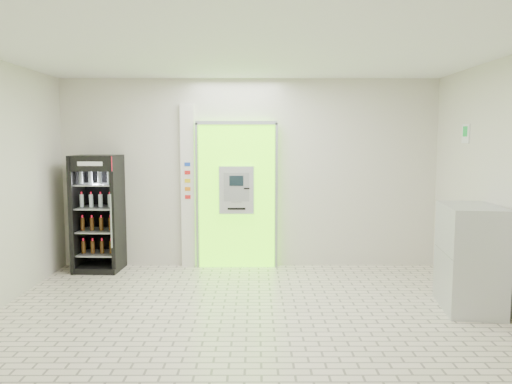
{
  "coord_description": "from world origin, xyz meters",
  "views": [
    {
      "loc": [
        0.09,
        -5.48,
        2.04
      ],
      "look_at": [
        0.1,
        1.2,
        1.34
      ],
      "focal_mm": 35.0,
      "sensor_mm": 36.0,
      "label": 1
    }
  ],
  "objects": [
    {
      "name": "steel_cabinet",
      "position": [
        2.68,
        0.38,
        0.63
      ],
      "size": [
        0.75,
        1.02,
        1.26
      ],
      "rotation": [
        0.0,
        0.0,
        -0.13
      ],
      "color": "#B6B8BE",
      "rests_on": "ground"
    },
    {
      "name": "atm_assembly",
      "position": [
        -0.2,
        2.41,
        1.17
      ],
      "size": [
        1.3,
        0.24,
        2.33
      ],
      "color": "#6AF90D",
      "rests_on": "ground"
    },
    {
      "name": "exit_sign",
      "position": [
        2.99,
        1.4,
        2.12
      ],
      "size": [
        0.02,
        0.22,
        0.26
      ],
      "color": "white",
      "rests_on": "room_shell"
    },
    {
      "name": "ground",
      "position": [
        0.0,
        0.0,
        0.0
      ],
      "size": [
        6.0,
        6.0,
        0.0
      ],
      "primitive_type": "plane",
      "color": "beige",
      "rests_on": "ground"
    },
    {
      "name": "pillar",
      "position": [
        -0.98,
        2.45,
        1.3
      ],
      "size": [
        0.22,
        0.11,
        2.6
      ],
      "color": "silver",
      "rests_on": "ground"
    },
    {
      "name": "beverage_cooler",
      "position": [
        -2.35,
        2.2,
        0.86
      ],
      "size": [
        0.7,
        0.66,
        1.8
      ],
      "rotation": [
        0.0,
        0.0,
        -0.05
      ],
      "color": "black",
      "rests_on": "ground"
    },
    {
      "name": "room_shell",
      "position": [
        0.0,
        0.0,
        1.84
      ],
      "size": [
        6.0,
        6.0,
        6.0
      ],
      "color": "beige",
      "rests_on": "ground"
    }
  ]
}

